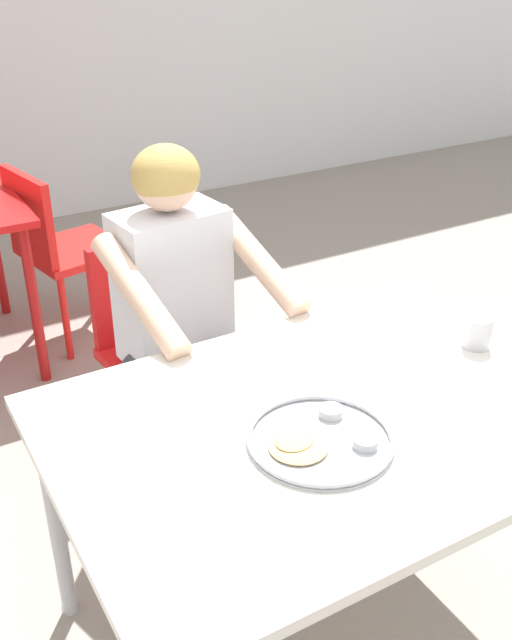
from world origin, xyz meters
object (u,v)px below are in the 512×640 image
Objects in this scene: drinking_cup at (477,331)px; chair_foreground at (159,339)px; thali_tray at (320,439)px; table_foreground at (321,438)px; chair_red_right at (58,243)px; diner_foreground at (188,303)px.

chair_foreground is at bearing 123.37° from drinking_cup.
thali_tray is 1.05m from chair_foreground.
table_foreground is 1.52× the size of chair_red_right.
chair_red_right reaches higher than table_foreground.
table_foreground is 1.54× the size of chair_foreground.
thali_tray is 0.41× the size of chair_foreground.
diner_foreground is 1.43× the size of chair_red_right.
drinking_cup is at bearing 13.10° from thali_tray.
drinking_cup reaches higher than chair_foreground.
drinking_cup is at bearing -49.71° from diner_foreground.
table_foreground is at bearing -89.25° from diner_foreground.
drinking_cup is 0.08× the size of diner_foreground.
chair_foreground is 0.32m from diner_foreground.
drinking_cup is at bearing 6.52° from table_foreground.
table_foreground is 14.08× the size of drinking_cup.
drinking_cup is 0.11× the size of chair_red_right.
chair_red_right reaches higher than drinking_cup.
chair_red_right is (-0.02, 2.02, -0.25)m from thali_tray.
thali_tray reaches higher than table_foreground.
chair_foreground is (0.03, 1.02, -0.26)m from thali_tray.
chair_red_right reaches higher than thali_tray.
chair_foreground reaches higher than table_foreground.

